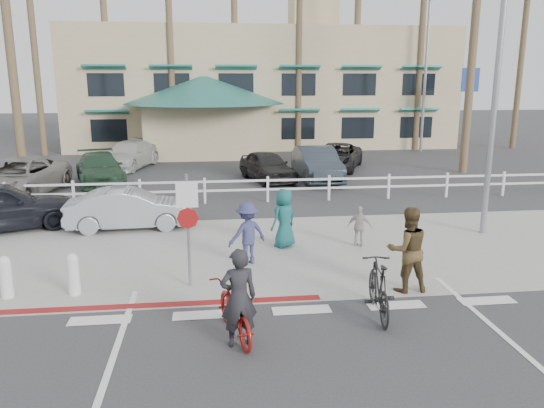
{
  "coord_description": "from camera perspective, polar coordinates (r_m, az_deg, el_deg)",
  "views": [
    {
      "loc": [
        -1.78,
        -9.3,
        4.6
      ],
      "look_at": [
        -0.23,
        3.81,
        1.5
      ],
      "focal_mm": 35.0,
      "sensor_mm": 36.0,
      "label": 1
    }
  ],
  "objects": [
    {
      "name": "lot_car_5",
      "position": [
        28.07,
        6.92,
        5.08
      ],
      "size": [
        3.97,
        5.33,
        1.35
      ],
      "primitive_type": "imported",
      "rotation": [
        0.0,
        0.0,
        -0.41
      ],
      "color": "black",
      "rests_on": "ground"
    },
    {
      "name": "ground",
      "position": [
        10.52,
        3.77,
        -12.73
      ],
      "size": [
        140.0,
        140.0,
        0.0
      ],
      "primitive_type": "plane",
      "color": "#333335"
    },
    {
      "name": "bike_red",
      "position": [
        9.85,
        -4.09,
        -11.43
      ],
      "size": [
        1.08,
        1.99,
        0.99
      ],
      "primitive_type": "imported",
      "rotation": [
        0.0,
        0.0,
        3.38
      ],
      "color": "maroon",
      "rests_on": "ground"
    },
    {
      "name": "pedestrian_b",
      "position": [
        14.77,
        1.32,
        -1.55
      ],
      "size": [
        0.97,
        0.9,
        1.67
      ],
      "primitive_type": "imported",
      "rotation": [
        0.0,
        0.0,
        3.76
      ],
      "color": "#175556",
      "rests_on": "ground"
    },
    {
      "name": "parking_lot",
      "position": [
        27.74,
        -2.99,
        3.66
      ],
      "size": [
        50.0,
        16.0,
        0.01
      ],
      "primitive_type": "cube",
      "color": "#333335",
      "rests_on": "ground"
    },
    {
      "name": "pedestrian_child",
      "position": [
        15.08,
        9.42,
        -2.41
      ],
      "size": [
        0.74,
        0.56,
        1.16
      ],
      "primitive_type": "imported",
      "rotation": [
        0.0,
        0.0,
        2.68
      ],
      "color": "#AFACA7",
      "rests_on": "ground"
    },
    {
      "name": "palm_7",
      "position": [
        37.04,
        15.76,
        16.46
      ],
      "size": [
        4.0,
        4.0,
        14.0
      ],
      "primitive_type": null,
      "color": "#1E4A1C",
      "rests_on": "ground"
    },
    {
      "name": "palm_11",
      "position": [
        28.44,
        20.96,
        17.23
      ],
      "size": [
        4.0,
        4.0,
        14.0
      ],
      "primitive_type": null,
      "color": "#1E4A1C",
      "rests_on": "ground"
    },
    {
      "name": "lot_car_3",
      "position": [
        24.81,
        4.85,
        4.31
      ],
      "size": [
        1.74,
        4.76,
        1.56
      ],
      "primitive_type": "imported",
      "rotation": [
        0.0,
        0.0,
        0.02
      ],
      "color": "#282F37",
      "rests_on": "ground"
    },
    {
      "name": "car_white_sedan",
      "position": [
        17.25,
        -15.06,
        -0.51
      ],
      "size": [
        3.97,
        1.6,
        1.28
      ],
      "primitive_type": "imported",
      "rotation": [
        0.0,
        0.0,
        1.63
      ],
      "color": "#8D929C",
      "rests_on": "ground"
    },
    {
      "name": "lot_car_4",
      "position": [
        29.28,
        -15.16,
        5.12
      ],
      "size": [
        3.23,
        5.22,
        1.41
      ],
      "primitive_type": "imported",
      "rotation": [
        0.0,
        0.0,
        -0.28
      ],
      "color": "beige",
      "rests_on": "ground"
    },
    {
      "name": "palm_3",
      "position": [
        34.45,
        -10.91,
        16.99
      ],
      "size": [
        4.0,
        4.0,
        14.0
      ],
      "primitive_type": null,
      "color": "#1E4A1C",
      "rests_on": "ground"
    },
    {
      "name": "bollard_0",
      "position": [
        12.4,
        -20.59,
        -7.09
      ],
      "size": [
        0.26,
        0.26,
        0.95
      ],
      "primitive_type": null,
      "color": "silver",
      "rests_on": "ground"
    },
    {
      "name": "palm_1",
      "position": [
        35.84,
        -24.21,
        15.15
      ],
      "size": [
        4.0,
        4.0,
        13.0
      ],
      "primitive_type": null,
      "color": "#1E4A1C",
      "rests_on": "ground"
    },
    {
      "name": "bollard_1",
      "position": [
        12.81,
        -26.72,
        -7.03
      ],
      "size": [
        0.26,
        0.26,
        0.95
      ],
      "primitive_type": null,
      "color": "silver",
      "rests_on": "ground"
    },
    {
      "name": "sign_post",
      "position": [
        11.93,
        -9.02,
        -2.25
      ],
      "size": [
        0.5,
        0.1,
        2.9
      ],
      "primitive_type": null,
      "color": "gray",
      "rests_on": "ground"
    },
    {
      "name": "curb_red",
      "position": [
        11.52,
        -12.47,
        -10.59
      ],
      "size": [
        7.0,
        0.25,
        0.02
      ],
      "primitive_type": "cube",
      "color": "maroon",
      "rests_on": "ground"
    },
    {
      "name": "palm_8",
      "position": [
        39.63,
        20.83,
        16.59
      ],
      "size": [
        4.0,
        4.0,
        15.0
      ],
      "primitive_type": null,
      "color": "#1E4A1C",
      "rests_on": "ground"
    },
    {
      "name": "palm_6",
      "position": [
        36.83,
        9.2,
        19.14
      ],
      "size": [
        4.0,
        4.0,
        17.0
      ],
      "primitive_type": null,
      "color": "#1E4A1C",
      "rests_on": "ground"
    },
    {
      "name": "lot_car_2",
      "position": [
        24.67,
        -0.52,
        4.09
      ],
      "size": [
        2.68,
        4.33,
        1.38
      ],
      "primitive_type": "imported",
      "rotation": [
        0.0,
        0.0,
        0.28
      ],
      "color": "black",
      "rests_on": "ground"
    },
    {
      "name": "rail_fence",
      "position": [
        20.34,
        -0.18,
        1.59
      ],
      "size": [
        29.4,
        0.16,
        1.0
      ],
      "primitive_type": null,
      "color": "silver",
      "rests_on": "ground"
    },
    {
      "name": "palm_9",
      "position": [
        40.15,
        25.31,
        14.71
      ],
      "size": [
        4.0,
        4.0,
        13.0
      ],
      "primitive_type": null,
      "color": "#1E4A1C",
      "rests_on": "ground"
    },
    {
      "name": "streetlight_1",
      "position": [
        36.04,
        16.15,
        12.95
      ],
      "size": [
        0.6,
        2.0,
        9.5
      ],
      "primitive_type": null,
      "color": "gray",
      "rests_on": "ground"
    },
    {
      "name": "bike_path",
      "position": [
        8.8,
        6.25,
        -18.33
      ],
      "size": [
        12.0,
        16.0,
        0.01
      ],
      "primitive_type": "cube",
      "color": "#333335",
      "rests_on": "ground"
    },
    {
      "name": "streetlight_0",
      "position": [
        16.96,
        23.0,
        11.86
      ],
      "size": [
        0.6,
        2.0,
        9.0
      ],
      "primitive_type": null,
      "color": "gray",
      "rests_on": "ground"
    },
    {
      "name": "rider_black",
      "position": [
        12.06,
        14.38,
        -4.77
      ],
      "size": [
        0.94,
        0.74,
        1.92
      ],
      "primitive_type": "imported",
      "rotation": [
        0.0,
        0.0,
        3.16
      ],
      "color": "#4F3D22",
      "rests_on": "ground"
    },
    {
      "name": "sidewalk_plaza",
      "position": [
        14.65,
        0.57,
        -5.06
      ],
      "size": [
        22.0,
        7.0,
        0.01
      ],
      "primitive_type": "cube",
      "color": "gray",
      "rests_on": "ground"
    },
    {
      "name": "bike_black",
      "position": [
        10.81,
        11.41,
        -8.88
      ],
      "size": [
        0.77,
        1.98,
        1.16
      ],
      "primitive_type": "imported",
      "rotation": [
        0.0,
        0.0,
        3.02
      ],
      "color": "black",
      "rests_on": "ground"
    },
    {
      "name": "lot_car_1",
      "position": [
        25.19,
        -18.03,
        3.63
      ],
      "size": [
        3.12,
        5.06,
        1.37
      ],
      "primitive_type": "imported",
      "rotation": [
        0.0,
        0.0,
        0.27
      ],
      "color": "#22402B",
      "rests_on": "ground"
    },
    {
      "name": "lot_car_0",
      "position": [
        23.44,
        -25.84,
        2.49
      ],
      "size": [
        3.39,
        5.89,
        1.55
      ],
      "primitive_type": "imported",
      "rotation": [
        0.0,
        0.0,
        -0.15
      ],
      "color": "gray",
      "rests_on": "ground"
    },
    {
      "name": "palm_10",
      "position": [
        25.69,
        -26.37,
        15.03
      ],
      "size": [
        4.0,
        4.0,
        12.0
      ],
      "primitive_type": null,
      "color": "#1E4A1C",
      "rests_on": "ground"
    },
    {
      "name": "building",
      "position": [
        40.49,
        -1.44,
        14.7
      ],
      "size": [
        28.0,
        16.0,
        11.3
      ],
      "primitive_type": null,
      "color": "#C5B187",
      "rests_on": "ground"
    },
    {
      "name": "info_sign",
      "position": [
        35.1,
        20.26,
        9.48
      ],
      "size": [
        1.2,
        0.16,
        5.6
      ],
      "primitive_type": null,
      "color": "navy",
      "rests_on": "ground"
    },
    {
      "name": "palm_4",
      "position": [
        35.46,
        -4.05,
        17.88
      ],
      "size": [
        4.0,
        4.0,
        15.0
      ],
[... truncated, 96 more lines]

